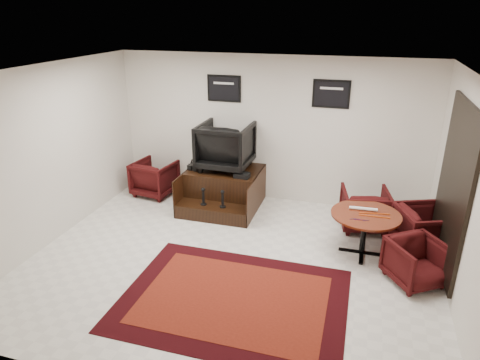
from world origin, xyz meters
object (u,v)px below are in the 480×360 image
(shine_chair, at_px, (226,144))
(table_chair_window, at_px, (425,228))
(table_chair_back, at_px, (365,207))
(shine_podium, at_px, (224,189))
(table_chair_corner, at_px, (417,260))
(meeting_table, at_px, (365,219))
(armchair_side, at_px, (155,176))

(shine_chair, bearing_deg, table_chair_window, 167.49)
(table_chair_back, distance_m, table_chair_window, 1.05)
(shine_podium, relative_size, shine_chair, 1.46)
(table_chair_back, relative_size, table_chair_window, 0.99)
(shine_chair, bearing_deg, shine_podium, 91.33)
(table_chair_window, bearing_deg, shine_podium, 56.42)
(table_chair_back, xyz_separation_m, table_chair_corner, (0.73, -1.46, -0.04))
(table_chair_corner, bearing_deg, table_chair_window, 44.67)
(table_chair_back, bearing_deg, table_chair_corner, 106.28)
(meeting_table, bearing_deg, shine_podium, 157.55)
(shine_chair, xyz_separation_m, table_chair_back, (2.61, -0.35, -0.81))
(table_chair_back, relative_size, table_chair_corner, 1.12)
(shine_podium, xyz_separation_m, armchair_side, (-1.51, 0.10, 0.06))
(meeting_table, distance_m, table_chair_corner, 0.96)
(meeting_table, xyz_separation_m, table_chair_corner, (0.72, -0.58, -0.25))
(table_chair_window, bearing_deg, shine_chair, 54.19)
(shine_podium, relative_size, meeting_table, 1.37)
(shine_chair, relative_size, table_chair_corner, 1.39)
(shine_podium, xyz_separation_m, table_chair_back, (2.61, -0.21, 0.07))
(shine_podium, bearing_deg, table_chair_corner, -26.51)
(shine_podium, distance_m, table_chair_window, 3.60)
(shine_chair, height_order, table_chair_back, shine_chair)
(shine_chair, height_order, table_chair_corner, shine_chair)
(armchair_side, relative_size, meeting_table, 0.75)
(shine_chair, xyz_separation_m, meeting_table, (2.62, -1.23, -0.60))
(meeting_table, relative_size, table_chair_corner, 1.48)
(meeting_table, relative_size, table_chair_back, 1.32)
(armchair_side, height_order, table_chair_window, table_chair_window)
(table_chair_back, bearing_deg, meeting_table, 80.35)
(table_chair_corner, bearing_deg, shine_chair, 117.54)
(shine_podium, height_order, table_chair_corner, shine_podium)
(meeting_table, distance_m, table_chair_window, 0.99)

